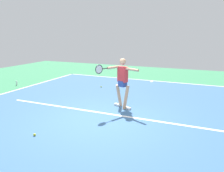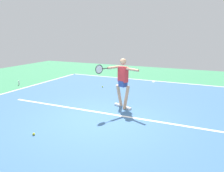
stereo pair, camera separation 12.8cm
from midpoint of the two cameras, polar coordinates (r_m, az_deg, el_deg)
ground_plane at (r=6.86m, az=-3.56°, el=-8.52°), size 22.53×22.53×0.00m
court_surface at (r=6.86m, az=-3.56°, el=-8.50°), size 10.36×12.71×0.00m
court_line_baseline_near at (r=12.57m, az=9.72°, el=1.30°), size 10.36×0.10×0.01m
court_line_service at (r=7.37m, az=-1.35°, el=-6.90°), size 7.77×0.10×0.01m
court_line_centre_mark at (r=12.38m, az=9.49°, el=1.13°), size 0.10×0.30×0.01m
tennis_player at (r=7.73m, az=2.00°, el=1.50°), size 1.23×1.09×1.71m
tennis_ball_centre_court at (r=6.21m, az=-19.20°, el=-11.31°), size 0.07×0.07×0.07m
tennis_ball_by_baseline at (r=10.88m, az=-3.06°, el=-0.19°), size 0.07×0.07×0.07m
water_bottle at (r=12.25m, az=-22.80°, el=0.67°), size 0.07×0.07×0.22m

